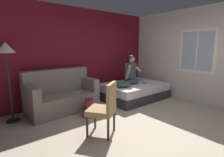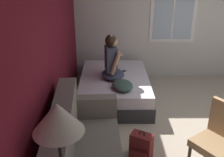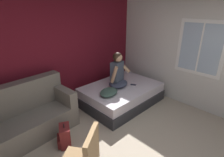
{
  "view_description": "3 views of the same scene",
  "coord_description": "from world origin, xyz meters",
  "px_view_note": "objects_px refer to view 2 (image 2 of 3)",
  "views": [
    {
      "loc": [
        -2.63,
        -1.96,
        1.6
      ],
      "look_at": [
        0.21,
        1.54,
        0.78
      ],
      "focal_mm": 28.0,
      "sensor_mm": 36.0,
      "label": 1
    },
    {
      "loc": [
        -3.56,
        1.81,
        2.54
      ],
      "look_at": [
        0.42,
        1.79,
        0.8
      ],
      "focal_mm": 42.0,
      "sensor_mm": 36.0,
      "label": 2
    },
    {
      "loc": [
        -1.73,
        -1.0,
        2.36
      ],
      "look_at": [
        0.65,
        1.46,
        0.94
      ],
      "focal_mm": 28.0,
      "sensor_mm": 36.0,
      "label": 3
    }
  ],
  "objects_px": {
    "couch": "(83,152)",
    "floor_lamp": "(60,137)",
    "throw_pillow": "(123,85)",
    "cell_phone": "(123,71)",
    "side_chair": "(218,138)",
    "person_seated": "(112,61)",
    "bed": "(114,87)",
    "backpack": "(141,147)"
  },
  "relations": [
    {
      "from": "side_chair",
      "to": "floor_lamp",
      "type": "relative_size",
      "value": 0.58
    },
    {
      "from": "couch",
      "to": "person_seated",
      "type": "bearing_deg",
      "value": -9.98
    },
    {
      "from": "throw_pillow",
      "to": "bed",
      "type": "bearing_deg",
      "value": 13.61
    },
    {
      "from": "throw_pillow",
      "to": "floor_lamp",
      "type": "relative_size",
      "value": 0.28
    },
    {
      "from": "bed",
      "to": "backpack",
      "type": "bearing_deg",
      "value": -169.43
    },
    {
      "from": "throw_pillow",
      "to": "floor_lamp",
      "type": "bearing_deg",
      "value": 168.23
    },
    {
      "from": "side_chair",
      "to": "backpack",
      "type": "bearing_deg",
      "value": 75.63
    },
    {
      "from": "bed",
      "to": "throw_pillow",
      "type": "distance_m",
      "value": 0.67
    },
    {
      "from": "person_seated",
      "to": "throw_pillow",
      "type": "bearing_deg",
      "value": -158.94
    },
    {
      "from": "bed",
      "to": "backpack",
      "type": "height_order",
      "value": "bed"
    },
    {
      "from": "side_chair",
      "to": "throw_pillow",
      "type": "height_order",
      "value": "side_chair"
    },
    {
      "from": "throw_pillow",
      "to": "floor_lamp",
      "type": "xyz_separation_m",
      "value": [
        -2.74,
        0.57,
        0.88
      ]
    },
    {
      "from": "cell_phone",
      "to": "backpack",
      "type": "bearing_deg",
      "value": 157.4
    },
    {
      "from": "person_seated",
      "to": "bed",
      "type": "bearing_deg",
      "value": -28.66
    },
    {
      "from": "side_chair",
      "to": "backpack",
      "type": "xyz_separation_m",
      "value": [
        0.24,
        0.93,
        -0.34
      ]
    },
    {
      "from": "throw_pillow",
      "to": "cell_phone",
      "type": "distance_m",
      "value": 0.83
    },
    {
      "from": "throw_pillow",
      "to": "cell_phone",
      "type": "height_order",
      "value": "throw_pillow"
    },
    {
      "from": "couch",
      "to": "throw_pillow",
      "type": "bearing_deg",
      "value": -18.95
    },
    {
      "from": "couch",
      "to": "backpack",
      "type": "xyz_separation_m",
      "value": [
        0.33,
        -0.77,
        -0.2
      ]
    },
    {
      "from": "cell_phone",
      "to": "side_chair",
      "type": "bearing_deg",
      "value": 177.91
    },
    {
      "from": "throw_pillow",
      "to": "backpack",
      "type": "bearing_deg",
      "value": -170.8
    },
    {
      "from": "bed",
      "to": "couch",
      "type": "height_order",
      "value": "couch"
    },
    {
      "from": "bed",
      "to": "floor_lamp",
      "type": "distance_m",
      "value": 3.54
    },
    {
      "from": "couch",
      "to": "backpack",
      "type": "bearing_deg",
      "value": -66.49
    },
    {
      "from": "person_seated",
      "to": "floor_lamp",
      "type": "distance_m",
      "value": 3.3
    },
    {
      "from": "backpack",
      "to": "throw_pillow",
      "type": "bearing_deg",
      "value": 9.2
    },
    {
      "from": "side_chair",
      "to": "couch",
      "type": "bearing_deg",
      "value": 93.16
    },
    {
      "from": "side_chair",
      "to": "throw_pillow",
      "type": "bearing_deg",
      "value": 36.79
    },
    {
      "from": "couch",
      "to": "throw_pillow",
      "type": "xyz_separation_m",
      "value": [
        1.62,
        -0.56,
        0.16
      ]
    },
    {
      "from": "side_chair",
      "to": "backpack",
      "type": "distance_m",
      "value": 1.02
    },
    {
      "from": "bed",
      "to": "couch",
      "type": "xyz_separation_m",
      "value": [
        -2.19,
        0.42,
        0.16
      ]
    },
    {
      "from": "side_chair",
      "to": "cell_phone",
      "type": "xyz_separation_m",
      "value": [
        2.36,
        1.1,
        -0.05
      ]
    },
    {
      "from": "couch",
      "to": "person_seated",
      "type": "relative_size",
      "value": 2.0
    },
    {
      "from": "backpack",
      "to": "cell_phone",
      "type": "xyz_separation_m",
      "value": [
        2.12,
        0.17,
        0.29
      ]
    },
    {
      "from": "couch",
      "to": "floor_lamp",
      "type": "bearing_deg",
      "value": 179.31
    },
    {
      "from": "bed",
      "to": "cell_phone",
      "type": "relative_size",
      "value": 13.63
    },
    {
      "from": "bed",
      "to": "throw_pillow",
      "type": "xyz_separation_m",
      "value": [
        -0.57,
        -0.14,
        0.31
      ]
    },
    {
      "from": "backpack",
      "to": "side_chair",
      "type": "bearing_deg",
      "value": -104.37
    },
    {
      "from": "throw_pillow",
      "to": "cell_phone",
      "type": "xyz_separation_m",
      "value": [
        0.83,
        -0.04,
        -0.07
      ]
    },
    {
      "from": "person_seated",
      "to": "side_chair",
      "type": "bearing_deg",
      "value": -146.55
    },
    {
      "from": "couch",
      "to": "floor_lamp",
      "type": "relative_size",
      "value": 1.03
    },
    {
      "from": "person_seated",
      "to": "cell_phone",
      "type": "distance_m",
      "value": 0.54
    }
  ]
}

